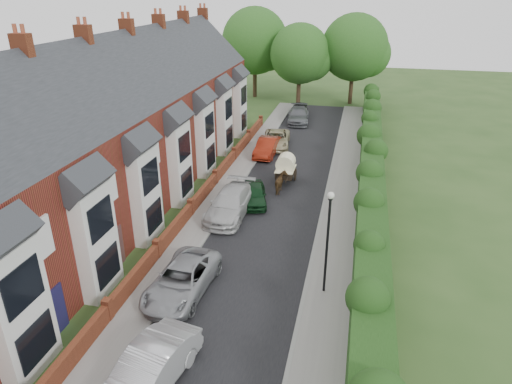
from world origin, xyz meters
The scene contains 23 objects.
ground centered at (0.00, 0.00, 0.00)m, with size 140.00×140.00×0.00m, color #2D4C1E.
road centered at (-0.50, 11.00, 0.01)m, with size 6.00×58.00×0.02m, color black.
pavement_hedge_side centered at (3.60, 11.00, 0.06)m, with size 2.20×58.00×0.12m, color gray.
pavement_house_side centered at (-4.35, 11.00, 0.06)m, with size 1.70×58.00×0.12m, color gray.
kerb_hedge_side centered at (2.55, 11.00, 0.07)m, with size 0.18×58.00×0.13m, color gray.
kerb_house_side centered at (-3.55, 11.00, 0.07)m, with size 0.18×58.00×0.13m, color gray.
hedge centered at (5.40, 11.00, 1.60)m, with size 2.10×58.00×2.85m.
terrace_row centered at (-10.87, 9.98, 4.47)m, with size 9.05×40.50×11.50m.
garden_wall_row centered at (-5.35, 10.00, 0.46)m, with size 0.35×40.35×1.10m.
lamppost centered at (3.40, 4.00, 3.30)m, with size 0.32×0.32×5.16m.
tree_far_left centered at (-2.65, 40.08, 5.71)m, with size 7.14×6.80×9.29m.
tree_far_right centered at (3.39, 42.08, 6.31)m, with size 7.98×7.60×10.31m.
tree_far_back centered at (-8.59, 43.08, 6.62)m, with size 8.40×8.00×10.82m.
car_silver_a centered at (-2.11, -2.93, 0.79)m, with size 1.68×4.81×1.58m, color #B9B8BE.
car_silver_b centered at (-3.00, 2.54, 0.71)m, with size 2.35×5.10×1.42m, color #96989D.
car_white centered at (-3.00, 10.60, 0.79)m, with size 2.22×5.47×1.59m, color silver.
car_green centered at (-1.94, 12.60, 0.64)m, with size 1.51×3.76×1.28m, color black.
car_red centered at (-3.00, 21.80, 0.72)m, with size 1.52×4.36×1.44m, color maroon.
car_beige centered at (-2.68, 24.24, 0.68)m, with size 2.24×4.87×1.35m, color tan.
car_grey centered at (-1.87, 32.39, 0.74)m, with size 2.08×5.12×1.49m, color slate.
car_black centered at (-2.15, 35.00, 0.69)m, with size 1.63×4.06×1.38m, color black.
horse centered at (-0.53, 14.62, 0.70)m, with size 0.75×1.65×1.40m, color #4F361D.
horse_cart centered at (-0.53, 16.41, 1.24)m, with size 1.36×3.01×2.17m.
Camera 1 is at (4.25, -13.66, 13.10)m, focal length 32.00 mm.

